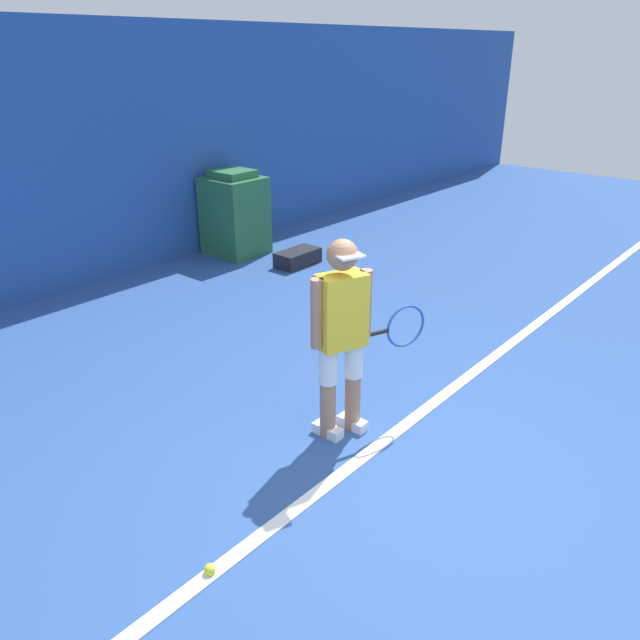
% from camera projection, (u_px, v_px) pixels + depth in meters
% --- Properties ---
extents(ground_plane, '(24.00, 24.00, 0.00)m').
position_uv_depth(ground_plane, '(424.00, 481.00, 4.24)').
color(ground_plane, '#2D5193').
extents(back_wall, '(24.00, 0.10, 3.03)m').
position_uv_depth(back_wall, '(17.00, 167.00, 6.74)').
color(back_wall, '#234C99').
rests_on(back_wall, ground_plane).
extents(court_baseline, '(21.60, 0.10, 0.01)m').
position_uv_depth(court_baseline, '(368.00, 454.00, 4.52)').
color(court_baseline, white).
rests_on(court_baseline, ground_plane).
extents(tennis_player, '(0.92, 0.44, 1.53)m').
position_uv_depth(tennis_player, '(343.00, 332.00, 4.46)').
color(tennis_player, '#A37556').
rests_on(tennis_player, ground_plane).
extents(tennis_ball, '(0.07, 0.07, 0.07)m').
position_uv_depth(tennis_ball, '(210.00, 570.00, 3.48)').
color(tennis_ball, '#D1E533').
rests_on(tennis_ball, ground_plane).
extents(covered_chair, '(0.70, 0.75, 1.17)m').
position_uv_depth(covered_chair, '(235.00, 214.00, 8.71)').
color(covered_chair, '#28663D').
rests_on(covered_chair, ground_plane).
extents(equipment_bag, '(0.63, 0.33, 0.20)m').
position_uv_depth(equipment_bag, '(298.00, 258.00, 8.40)').
color(equipment_bag, black).
rests_on(equipment_bag, ground_plane).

